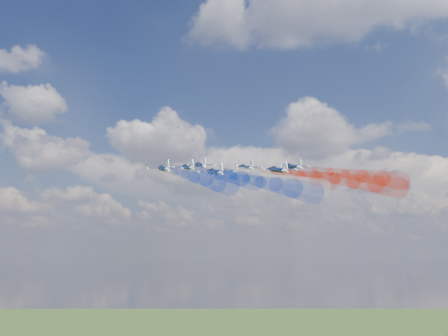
% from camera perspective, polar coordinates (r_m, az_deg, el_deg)
% --- Properties ---
extents(jet_lead, '(16.09, 16.20, 6.60)m').
position_cam_1_polar(jet_lead, '(166.85, -2.66, 0.31)').
color(jet_lead, black).
extents(trail_lead, '(32.71, 33.19, 13.66)m').
position_cam_1_polar(trail_lead, '(141.79, 0.80, -0.33)').
color(trail_lead, white).
extents(jet_inner_left, '(16.09, 16.20, 6.60)m').
position_cam_1_polar(jet_inner_left, '(153.41, -4.07, 0.06)').
color(jet_inner_left, black).
extents(trail_inner_left, '(32.71, 33.19, 13.66)m').
position_cam_1_polar(trail_inner_left, '(128.14, -0.51, -0.69)').
color(trail_inner_left, '#173AC5').
extents(jet_inner_right, '(16.09, 16.20, 6.60)m').
position_cam_1_polar(jet_inner_right, '(158.23, 2.46, 0.04)').
color(jet_inner_right, black).
extents(trail_inner_right, '(32.71, 33.19, 13.66)m').
position_cam_1_polar(trail_inner_right, '(134.21, 7.08, -0.69)').
color(trail_inner_right, red).
extents(jet_outer_left, '(16.09, 16.20, 6.60)m').
position_cam_1_polar(jet_outer_left, '(139.29, -6.75, -0.09)').
color(jet_outer_left, black).
extents(trail_outer_left, '(32.71, 33.19, 13.66)m').
position_cam_1_polar(trail_outer_left, '(113.63, -3.34, -0.98)').
color(trail_outer_left, '#173AC5').
extents(jet_center_third, '(16.09, 16.20, 6.60)m').
position_cam_1_polar(jet_center_third, '(144.18, 0.70, -0.36)').
color(jet_center_third, black).
extents(trail_center_third, '(32.71, 33.19, 13.66)m').
position_cam_1_polar(trail_center_third, '(119.85, 5.52, -1.26)').
color(trail_center_third, white).
extents(jet_outer_right, '(16.09, 16.20, 6.60)m').
position_cam_1_polar(jet_outer_right, '(154.09, 7.67, 0.13)').
color(jet_outer_right, black).
extents(trail_outer_right, '(32.71, 33.19, 13.66)m').
position_cam_1_polar(trail_outer_right, '(131.36, 13.35, -0.60)').
color(trail_outer_right, red).
extents(jet_rear_left, '(16.09, 16.20, 6.60)m').
position_cam_1_polar(jet_rear_left, '(130.08, -1.01, -0.49)').
color(jet_rear_left, black).
extents(trail_rear_left, '(32.71, 33.19, 13.66)m').
position_cam_1_polar(trail_rear_left, '(105.45, 4.06, -1.54)').
color(trail_rear_left, '#173AC5').
extents(jet_rear_right, '(16.09, 16.20, 6.60)m').
position_cam_1_polar(jet_rear_right, '(137.45, 6.04, -0.22)').
color(jet_rear_right, black).
extents(trail_rear_right, '(32.71, 33.19, 13.66)m').
position_cam_1_polar(trail_rear_right, '(114.40, 12.22, -1.13)').
color(trail_rear_right, red).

